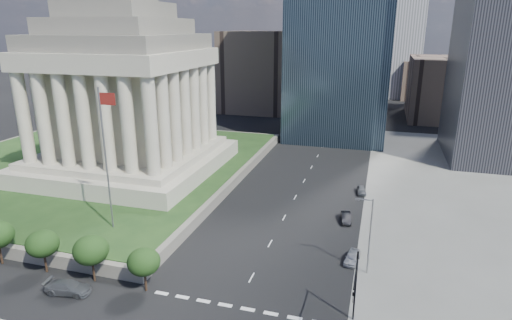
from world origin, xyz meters
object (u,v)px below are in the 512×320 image
at_px(traffic_signal_ne, 355,286).
at_px(parked_sedan_mid, 346,218).
at_px(war_memorial, 123,71).
at_px(parked_sedan_near, 352,257).
at_px(flagpole, 106,152).
at_px(suv_grey, 68,287).
at_px(street_lamp_north, 369,232).
at_px(parked_sedan_far, 361,190).

xyz_separation_m(traffic_signal_ne, parked_sedan_mid, (-2.84, 25.63, -4.57)).
bearing_deg(war_memorial, parked_sedan_near, -24.53).
xyz_separation_m(war_memorial, flagpole, (12.17, -24.00, -8.29)).
xyz_separation_m(war_memorial, traffic_signal_ne, (46.50, -34.30, -16.15)).
xyz_separation_m(parked_sedan_near, parked_sedan_mid, (-1.84, 12.10, -0.02)).
bearing_deg(flagpole, suv_grey, -78.99).
distance_m(traffic_signal_ne, suv_grey, 32.23).
distance_m(flagpole, parked_sedan_near, 35.71).
bearing_deg(war_memorial, flagpole, -63.11).
relative_size(flagpole, street_lamp_north, 2.00).
bearing_deg(parked_sedan_mid, parked_sedan_near, -90.00).
height_order(flagpole, parked_sedan_mid, flagpole).
xyz_separation_m(war_memorial, suv_grey, (14.70, -37.00, -20.63)).
bearing_deg(traffic_signal_ne, war_memorial, 143.58).
bearing_deg(parked_sedan_mid, parked_sedan_far, 73.98).
bearing_deg(flagpole, parked_sedan_mid, 25.96).
height_order(war_memorial, suv_grey, war_memorial).
bearing_deg(suv_grey, parked_sedan_far, -44.20).
bearing_deg(parked_sedan_mid, war_memorial, 160.10).
relative_size(war_memorial, parked_sedan_mid, 9.50).
relative_size(parked_sedan_near, parked_sedan_mid, 1.00).
height_order(flagpole, suv_grey, flagpole).
xyz_separation_m(suv_grey, parked_sedan_mid, (28.96, 28.33, -0.10)).
bearing_deg(traffic_signal_ne, parked_sedan_near, 94.22).
height_order(parked_sedan_mid, parked_sedan_far, parked_sedan_mid).
relative_size(war_memorial, flagpole, 1.95).
relative_size(traffic_signal_ne, street_lamp_north, 0.80).
distance_m(parked_sedan_near, parked_sedan_far, 25.00).
height_order(traffic_signal_ne, parked_sedan_mid, traffic_signal_ne).
bearing_deg(street_lamp_north, parked_sedan_mid, 104.37).
relative_size(parked_sedan_near, parked_sedan_far, 1.04).
height_order(traffic_signal_ne, parked_sedan_near, traffic_signal_ne).
relative_size(traffic_signal_ne, parked_sedan_near, 1.96).
bearing_deg(parked_sedan_far, flagpole, -146.36).
relative_size(flagpole, suv_grey, 3.75).
bearing_deg(suv_grey, war_memorial, 14.07).
xyz_separation_m(flagpole, parked_sedan_near, (33.33, 3.23, -12.42)).
distance_m(war_memorial, flagpole, 28.16).
bearing_deg(war_memorial, traffic_signal_ne, -36.42).
bearing_deg(traffic_signal_ne, parked_sedan_far, 91.75).
height_order(street_lamp_north, suv_grey, street_lamp_north).
relative_size(street_lamp_north, parked_sedan_mid, 2.44).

